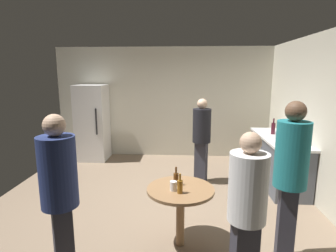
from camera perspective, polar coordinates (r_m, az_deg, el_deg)
The scene contains 15 objects.
ground_plane at distance 4.67m, azimuth -3.29°, elevation -16.02°, with size 5.20×5.20×0.10m, color #7A6651.
wall_back at distance 6.82m, azimuth -0.85°, elevation 4.91°, with size 5.32×0.06×2.70m, color beige.
wall_side_right at distance 4.70m, azimuth 30.23°, elevation 0.68°, with size 0.06×5.20×2.70m, color beige.
refrigerator at distance 6.81m, azimuth -15.53°, elevation 0.67°, with size 0.70×0.68×1.80m.
kitchen_counter at distance 5.59m, azimuth 21.93°, elevation -6.67°, with size 0.64×1.81×0.90m.
kettle at distance 5.30m, azimuth 22.37°, elevation -1.81°, with size 0.24×0.17×0.18m.
wine_bottle_on_counter at distance 5.69m, azimuth 21.13°, elevation -0.42°, with size 0.08×0.08×0.31m.
foreground_table at distance 3.35m, azimuth 2.62°, elevation -14.49°, with size 0.80×0.80×0.73m.
beer_bottle_amber at distance 3.15m, azimuth 2.52°, elevation -12.44°, with size 0.06×0.06×0.23m.
beer_bottle_brown at distance 3.35m, azimuth 1.68°, elevation -10.93°, with size 0.06×0.06×0.23m.
plastic_cup_white at distance 3.22m, azimuth 1.14°, elevation -12.39°, with size 0.08×0.08×0.11m, color white.
person_in_navy_shirt at distance 2.79m, azimuth -21.75°, elevation -12.25°, with size 0.47×0.47×1.72m.
person_in_teal_shirt at distance 3.18m, azimuth 24.23°, elevation -8.55°, with size 0.40×0.40×1.80m.
person_in_black_shirt at distance 5.15m, azimuth 7.03°, elevation -1.76°, with size 0.43×0.43×1.61m.
person_in_white_shirt at distance 2.60m, azimuth 16.18°, elevation -15.62°, with size 0.40×0.40×1.58m.
Camera 1 is at (0.51, -4.13, 2.07)m, focal length 29.16 mm.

